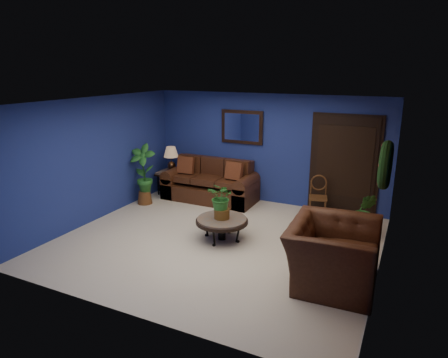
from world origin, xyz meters
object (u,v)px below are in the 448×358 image
at_px(sofa, 211,186).
at_px(coffee_table, 222,221).
at_px(armchair, 333,254).
at_px(side_chair, 318,193).
at_px(end_table, 172,176).
at_px(table_lamp, 171,156).

relative_size(sofa, coffee_table, 2.29).
height_order(coffee_table, armchair, armchair).
xyz_separation_m(side_chair, armchair, (0.83, -2.68, -0.03)).
relative_size(sofa, armchair, 1.56).
bearing_deg(coffee_table, end_table, 140.16).
distance_m(coffee_table, table_lamp, 3.10).
xyz_separation_m(sofa, end_table, (-1.09, -0.03, 0.11)).
distance_m(table_lamp, armchair, 5.19).
bearing_deg(sofa, table_lamp, -178.29).
distance_m(coffee_table, armchair, 2.22).
bearing_deg(armchair, coffee_table, 70.10).
height_order(table_lamp, side_chair, table_lamp).
bearing_deg(end_table, coffee_table, -39.84).
bearing_deg(coffee_table, armchair, -17.60).
distance_m(end_table, armchair, 5.16).
bearing_deg(table_lamp, end_table, -135.00).
bearing_deg(coffee_table, side_chair, 57.37).
bearing_deg(side_chair, sofa, 167.01).
height_order(coffee_table, end_table, end_table).
distance_m(sofa, end_table, 1.09).
bearing_deg(side_chair, armchair, -86.54).
relative_size(coffee_table, table_lamp, 1.61).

